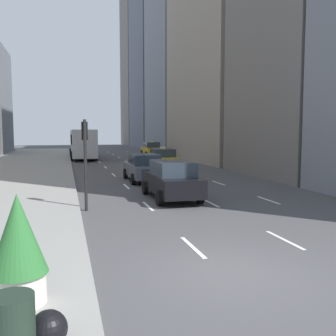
{
  "coord_description": "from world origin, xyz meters",
  "views": [
    {
      "loc": [
        -3.49,
        -7.93,
        3.18
      ],
      "look_at": [
        1.31,
        10.43,
        1.35
      ],
      "focal_mm": 42.0,
      "sensor_mm": 36.0,
      "label": 1
    }
  ],
  "objects_px": {
    "sedan_silver_behind": "(144,167)",
    "trash_can": "(12,329)",
    "taxi_lead": "(151,149)",
    "traffic_light_pole": "(85,150)",
    "taxi_second": "(162,159)",
    "city_bus": "(83,143)",
    "planter_with_shrub": "(18,248)",
    "sedan_black_near": "(171,180)"
  },
  "relations": [
    {
      "from": "sedan_silver_behind",
      "to": "city_bus",
      "type": "distance_m",
      "value": 21.62
    },
    {
      "from": "taxi_lead",
      "to": "traffic_light_pole",
      "type": "height_order",
      "value": "traffic_light_pole"
    },
    {
      "from": "taxi_second",
      "to": "traffic_light_pole",
      "type": "relative_size",
      "value": 1.22
    },
    {
      "from": "taxi_second",
      "to": "sedan_silver_behind",
      "type": "relative_size",
      "value": 0.9
    },
    {
      "from": "taxi_lead",
      "to": "trash_can",
      "type": "relative_size",
      "value": 4.89
    },
    {
      "from": "planter_with_shrub",
      "to": "traffic_light_pole",
      "type": "xyz_separation_m",
      "value": [
        1.57,
        8.66,
        1.26
      ]
    },
    {
      "from": "trash_can",
      "to": "traffic_light_pole",
      "type": "bearing_deg",
      "value": 81.98
    },
    {
      "from": "sedan_silver_behind",
      "to": "planter_with_shrub",
      "type": "height_order",
      "value": "planter_with_shrub"
    },
    {
      "from": "sedan_silver_behind",
      "to": "sedan_black_near",
      "type": "bearing_deg",
      "value": -90.0
    },
    {
      "from": "taxi_lead",
      "to": "traffic_light_pole",
      "type": "distance_m",
      "value": 33.19
    },
    {
      "from": "sedan_silver_behind",
      "to": "trash_can",
      "type": "distance_m",
      "value": 19.51
    },
    {
      "from": "sedan_silver_behind",
      "to": "planter_with_shrub",
      "type": "distance_m",
      "value": 17.8
    },
    {
      "from": "sedan_silver_behind",
      "to": "planter_with_shrub",
      "type": "bearing_deg",
      "value": -108.09
    },
    {
      "from": "taxi_second",
      "to": "sedan_black_near",
      "type": "xyz_separation_m",
      "value": [
        -2.8,
        -13.11,
        0.03
      ]
    },
    {
      "from": "sedan_black_near",
      "to": "city_bus",
      "type": "height_order",
      "value": "city_bus"
    },
    {
      "from": "traffic_light_pole",
      "to": "trash_can",
      "type": "bearing_deg",
      "value": -98.02
    },
    {
      "from": "planter_with_shrub",
      "to": "traffic_light_pole",
      "type": "relative_size",
      "value": 0.54
    },
    {
      "from": "taxi_lead",
      "to": "sedan_silver_behind",
      "type": "relative_size",
      "value": 0.9
    },
    {
      "from": "taxi_lead",
      "to": "planter_with_shrub",
      "type": "bearing_deg",
      "value": -105.39
    },
    {
      "from": "taxi_lead",
      "to": "sedan_black_near",
      "type": "height_order",
      "value": "taxi_lead"
    },
    {
      "from": "sedan_silver_behind",
      "to": "traffic_light_pole",
      "type": "xyz_separation_m",
      "value": [
        -3.95,
        -8.25,
        1.54
      ]
    },
    {
      "from": "sedan_black_near",
      "to": "taxi_lead",
      "type": "bearing_deg",
      "value": 79.46
    },
    {
      "from": "sedan_black_near",
      "to": "traffic_light_pole",
      "type": "xyz_separation_m",
      "value": [
        -3.95,
        -1.64,
        1.5
      ]
    },
    {
      "from": "taxi_second",
      "to": "trash_can",
      "type": "relative_size",
      "value": 4.89
    },
    {
      "from": "taxi_second",
      "to": "sedan_black_near",
      "type": "bearing_deg",
      "value": -102.06
    },
    {
      "from": "trash_can",
      "to": "city_bus",
      "type": "bearing_deg",
      "value": 86.27
    },
    {
      "from": "city_bus",
      "to": "planter_with_shrub",
      "type": "bearing_deg",
      "value": -94.05
    },
    {
      "from": "taxi_lead",
      "to": "city_bus",
      "type": "height_order",
      "value": "city_bus"
    },
    {
      "from": "trash_can",
      "to": "traffic_light_pole",
      "type": "xyz_separation_m",
      "value": [
        1.48,
        10.49,
        1.81
      ]
    },
    {
      "from": "taxi_second",
      "to": "city_bus",
      "type": "height_order",
      "value": "city_bus"
    },
    {
      "from": "sedan_silver_behind",
      "to": "trash_can",
      "type": "bearing_deg",
      "value": -106.15
    },
    {
      "from": "city_bus",
      "to": "trash_can",
      "type": "distance_m",
      "value": 40.25
    },
    {
      "from": "taxi_second",
      "to": "sedan_silver_behind",
      "type": "bearing_deg",
      "value": -113.3
    },
    {
      "from": "taxi_second",
      "to": "city_bus",
      "type": "bearing_deg",
      "value": 110.62
    },
    {
      "from": "sedan_black_near",
      "to": "traffic_light_pole",
      "type": "distance_m",
      "value": 4.53
    },
    {
      "from": "taxi_lead",
      "to": "sedan_silver_behind",
      "type": "height_order",
      "value": "taxi_lead"
    },
    {
      "from": "taxi_lead",
      "to": "city_bus",
      "type": "distance_m",
      "value": 8.71
    },
    {
      "from": "taxi_second",
      "to": "planter_with_shrub",
      "type": "relative_size",
      "value": 2.26
    },
    {
      "from": "taxi_second",
      "to": "city_bus",
      "type": "distance_m",
      "value": 15.96
    },
    {
      "from": "sedan_black_near",
      "to": "planter_with_shrub",
      "type": "relative_size",
      "value": 2.56
    },
    {
      "from": "taxi_lead",
      "to": "trash_can",
      "type": "xyz_separation_m",
      "value": [
        -11.03,
        -42.24,
        -0.28
      ]
    },
    {
      "from": "taxi_second",
      "to": "city_bus",
      "type": "xyz_separation_m",
      "value": [
        -5.61,
        14.91,
        0.91
      ]
    }
  ]
}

